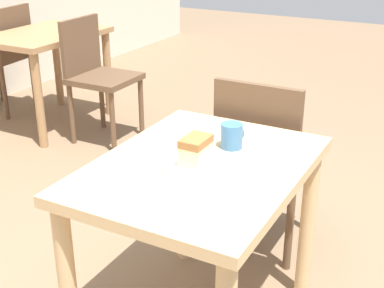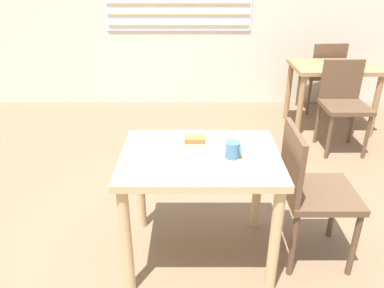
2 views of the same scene
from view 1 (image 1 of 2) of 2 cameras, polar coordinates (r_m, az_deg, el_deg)
name	(u,v)px [view 1 (image 1 of 2)]	position (r m, az deg, el deg)	size (l,w,h in m)	color
dining_table_near	(200,195)	(1.88, 0.86, -5.49)	(0.89, 0.67, 0.71)	tan
dining_table_far	(46,50)	(4.15, -15.34, 9.66)	(0.87, 0.62, 0.71)	#9E754C
chair_near_window	(265,156)	(2.46, 7.77, -1.25)	(0.41, 0.41, 0.86)	brown
chair_far_corner	(97,73)	(3.80, -10.08, 7.45)	(0.41, 0.41, 0.86)	brown
chair_far_opposite	(4,53)	(4.57, -19.42, 9.14)	(0.45, 0.45, 0.86)	brown
plate	(197,165)	(1.79, 0.58, -2.29)	(0.24, 0.24, 0.01)	white
cake_slice	(196,151)	(1.77, 0.41, -0.70)	(0.11, 0.08, 0.09)	beige
coffee_mug	(232,135)	(1.93, 4.29, 0.91)	(0.09, 0.08, 0.09)	teal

